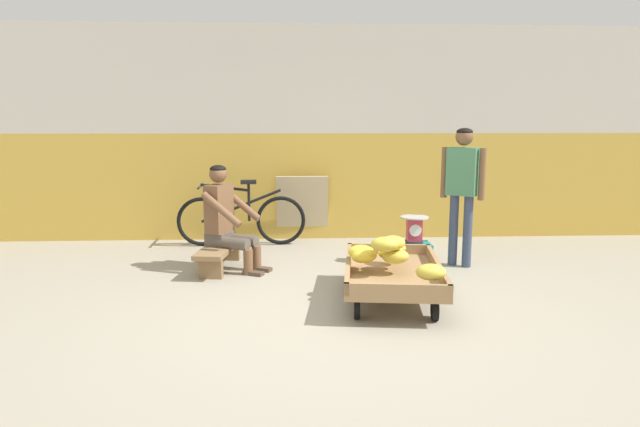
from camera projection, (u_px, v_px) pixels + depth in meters
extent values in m
plane|color=gray|center=(330.00, 316.00, 4.58)|extent=(80.00, 80.00, 0.00)
cube|color=gold|center=(315.00, 185.00, 7.65)|extent=(16.00, 0.30, 1.44)
cube|color=beige|center=(315.00, 80.00, 7.41)|extent=(16.00, 0.30, 1.42)
cube|color=#99754C|center=(392.00, 275.00, 4.97)|extent=(1.00, 1.53, 0.05)
cube|color=#99754C|center=(348.00, 266.00, 4.99)|extent=(0.21, 1.43, 0.10)
cube|color=#99754C|center=(438.00, 267.00, 4.93)|extent=(0.21, 1.43, 0.10)
cube|color=#99754C|center=(389.00, 249.00, 5.65)|extent=(0.84, 0.14, 0.10)
cube|color=#99754C|center=(398.00, 290.00, 4.27)|extent=(0.84, 0.14, 0.10)
cylinder|color=black|center=(358.00, 274.00, 5.51)|extent=(0.07, 0.18, 0.18)
cylinder|color=black|center=(421.00, 275.00, 5.47)|extent=(0.07, 0.18, 0.18)
cylinder|color=black|center=(357.00, 308.00, 4.52)|extent=(0.07, 0.18, 0.18)
cylinder|color=black|center=(435.00, 310.00, 4.48)|extent=(0.07, 0.18, 0.18)
ellipsoid|color=yellow|center=(361.00, 252.00, 5.02)|extent=(0.26, 0.21, 0.13)
ellipsoid|color=gold|center=(395.00, 256.00, 4.86)|extent=(0.25, 0.20, 0.13)
ellipsoid|color=gold|center=(431.00, 272.00, 4.36)|extent=(0.25, 0.20, 0.13)
ellipsoid|color=gold|center=(364.00, 256.00, 4.89)|extent=(0.28, 0.24, 0.13)
ellipsoid|color=gold|center=(393.00, 248.00, 5.19)|extent=(0.30, 0.28, 0.13)
ellipsoid|color=yellow|center=(391.00, 252.00, 5.01)|extent=(0.28, 0.24, 0.13)
ellipsoid|color=gold|center=(385.00, 244.00, 4.75)|extent=(0.26, 0.21, 0.13)
ellipsoid|color=gold|center=(392.00, 243.00, 4.82)|extent=(0.28, 0.24, 0.13)
cube|color=olive|center=(220.00, 247.00, 6.03)|extent=(0.45, 1.13, 0.05)
cube|color=olive|center=(229.00, 251.00, 6.43)|extent=(0.25, 0.11, 0.22)
cube|color=olive|center=(211.00, 268.00, 5.67)|extent=(0.25, 0.11, 0.22)
cylinder|color=brown|center=(257.00, 258.00, 5.98)|extent=(0.10, 0.10, 0.27)
cube|color=#4C3D2D|center=(262.00, 269.00, 5.97)|extent=(0.24, 0.18, 0.04)
cylinder|color=brown|center=(240.00, 240.00, 6.02)|extent=(0.42, 0.29, 0.13)
cylinder|color=brown|center=(248.00, 262.00, 5.81)|extent=(0.10, 0.10, 0.27)
cube|color=#4C3D2D|center=(253.00, 273.00, 5.81)|extent=(0.24, 0.18, 0.04)
cylinder|color=brown|center=(231.00, 243.00, 5.86)|extent=(0.42, 0.29, 0.13)
cube|color=brown|center=(220.00, 238.00, 6.01)|extent=(0.32, 0.35, 0.14)
cube|color=brown|center=(219.00, 208.00, 5.96)|extent=(0.30, 0.37, 0.52)
cylinder|color=brown|center=(241.00, 204.00, 6.07)|extent=(0.46, 0.27, 0.36)
cylinder|color=brown|center=(221.00, 210.00, 5.71)|extent=(0.46, 0.27, 0.36)
sphere|color=brown|center=(218.00, 174.00, 5.90)|extent=(0.19, 0.19, 0.19)
ellipsoid|color=black|center=(218.00, 169.00, 5.89)|extent=(0.17, 0.17, 0.09)
cube|color=#19847F|center=(413.00, 257.00, 5.98)|extent=(0.36, 0.28, 0.30)
cylinder|color=#28282D|center=(414.00, 242.00, 5.95)|extent=(0.20, 0.20, 0.03)
cube|color=#C6384C|center=(414.00, 230.00, 5.93)|extent=(0.16, 0.10, 0.24)
cylinder|color=white|center=(415.00, 230.00, 5.88)|extent=(0.13, 0.01, 0.13)
cylinder|color=#B2B5BA|center=(415.00, 217.00, 5.91)|extent=(0.30, 0.30, 0.01)
torus|color=black|center=(202.00, 222.00, 7.12)|extent=(0.64, 0.07, 0.64)
torus|color=black|center=(281.00, 220.00, 7.20)|extent=(0.64, 0.07, 0.64)
cylinder|color=black|center=(241.00, 206.00, 7.13)|extent=(1.03, 0.07, 0.43)
cylinder|color=black|center=(249.00, 203.00, 7.13)|extent=(0.04, 0.04, 0.48)
cylinder|color=black|center=(225.00, 188.00, 7.07)|extent=(0.62, 0.06, 0.12)
cube|color=black|center=(248.00, 182.00, 7.08)|extent=(0.20, 0.11, 0.05)
cylinder|color=black|center=(201.00, 186.00, 7.04)|extent=(0.05, 0.48, 0.03)
cube|color=#C6B289|center=(302.00, 208.00, 7.49)|extent=(0.70, 0.22, 0.88)
cylinder|color=#38425B|center=(468.00, 232.00, 6.08)|extent=(0.10, 0.10, 0.80)
cylinder|color=#38425B|center=(453.00, 230.00, 6.16)|extent=(0.10, 0.10, 0.80)
cube|color=#427A56|center=(463.00, 171.00, 6.01)|extent=(0.38, 0.35, 0.52)
cylinder|color=brown|center=(482.00, 174.00, 5.90)|extent=(0.07, 0.07, 0.56)
cylinder|color=brown|center=(444.00, 172.00, 6.12)|extent=(0.07, 0.07, 0.56)
sphere|color=brown|center=(464.00, 137.00, 5.95)|extent=(0.19, 0.19, 0.19)
ellipsoid|color=black|center=(465.00, 132.00, 5.94)|extent=(0.17, 0.17, 0.09)
cube|color=silver|center=(420.00, 269.00, 5.58)|extent=(0.18, 0.12, 0.24)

